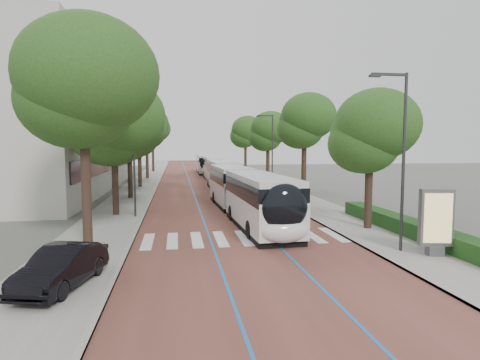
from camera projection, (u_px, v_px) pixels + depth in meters
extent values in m
plane|color=#51544C|center=(243.00, 243.00, 20.26)|extent=(160.00, 160.00, 0.00)
cube|color=brown|center=(199.00, 178.00, 59.61)|extent=(11.00, 140.00, 0.02)
cube|color=gray|center=(148.00, 179.00, 58.43)|extent=(4.00, 140.00, 0.12)
cube|color=gray|center=(249.00, 177.00, 60.78)|extent=(4.00, 140.00, 0.12)
cube|color=gray|center=(161.00, 178.00, 58.73)|extent=(0.20, 140.00, 0.14)
cube|color=gray|center=(236.00, 177.00, 60.48)|extent=(0.20, 140.00, 0.14)
cube|color=silver|center=(148.00, 241.00, 20.49)|extent=(0.55, 3.60, 0.01)
cube|color=silver|center=(172.00, 240.00, 20.68)|extent=(0.55, 3.60, 0.01)
cube|color=silver|center=(197.00, 239.00, 20.88)|extent=(0.55, 3.60, 0.01)
cube|color=silver|center=(221.00, 239.00, 21.07)|extent=(0.55, 3.60, 0.01)
cube|color=silver|center=(244.00, 238.00, 21.27)|extent=(0.55, 3.60, 0.01)
cube|color=silver|center=(267.00, 237.00, 21.46)|extent=(0.55, 3.60, 0.01)
cube|color=silver|center=(290.00, 236.00, 21.66)|extent=(0.55, 3.60, 0.01)
cube|color=silver|center=(312.00, 235.00, 21.85)|extent=(0.55, 3.60, 0.01)
cube|color=silver|center=(333.00, 234.00, 22.05)|extent=(0.55, 3.60, 0.01)
cube|color=#2160A9|center=(188.00, 178.00, 59.36)|extent=(0.12, 126.00, 0.01)
cube|color=#2160A9|center=(210.00, 178.00, 59.86)|extent=(0.12, 126.00, 0.01)
cube|color=#99968E|center=(27.00, 126.00, 44.15)|extent=(18.00, 40.00, 14.00)
cube|color=black|center=(113.00, 162.00, 45.91)|extent=(0.12, 38.00, 1.60)
cube|color=black|center=(113.00, 134.00, 45.63)|extent=(0.12, 38.00, 1.60)
cube|color=black|center=(112.00, 106.00, 45.35)|extent=(0.12, 38.00, 1.60)
cube|color=black|center=(111.00, 79.00, 45.09)|extent=(0.12, 38.00, 1.60)
cube|color=#173A14|center=(409.00, 227.00, 21.63)|extent=(1.20, 14.00, 0.80)
cylinder|color=#2D2E30|center=(403.00, 163.00, 18.01)|extent=(0.14, 0.14, 8.00)
cube|color=#2D2E30|center=(390.00, 74.00, 17.54)|extent=(1.70, 0.12, 0.12)
cube|color=#2D2E30|center=(375.00, 76.00, 17.44)|extent=(0.50, 0.20, 0.10)
cylinder|color=#2D2E30|center=(272.00, 153.00, 42.60)|extent=(0.14, 0.14, 8.00)
cube|color=#2D2E30|center=(265.00, 116.00, 42.14)|extent=(1.70, 0.12, 0.12)
cube|color=#2D2E30|center=(259.00, 116.00, 42.04)|extent=(0.50, 0.20, 0.10)
cylinder|color=#2D2E30|center=(134.00, 157.00, 26.82)|extent=(0.14, 0.14, 8.00)
cylinder|color=black|center=(86.00, 193.00, 18.85)|extent=(0.44, 0.44, 5.35)
ellipsoid|color=#254A17|center=(83.00, 88.00, 18.43)|extent=(6.40, 6.40, 5.44)
cylinder|color=black|center=(115.00, 184.00, 27.75)|extent=(0.44, 0.44, 4.46)
ellipsoid|color=#254A17|center=(114.00, 125.00, 27.39)|extent=(6.44, 6.44, 5.47)
cylinder|color=black|center=(130.00, 176.00, 36.61)|extent=(0.44, 0.44, 4.32)
ellipsoid|color=#254A17|center=(129.00, 132.00, 36.26)|extent=(5.87, 5.87, 4.99)
cylinder|color=black|center=(140.00, 169.00, 46.44)|extent=(0.44, 0.44, 4.34)
ellipsoid|color=#254A17|center=(139.00, 135.00, 46.10)|extent=(5.74, 5.74, 4.88)
cylinder|color=black|center=(147.00, 161.00, 58.21)|extent=(0.44, 0.44, 5.31)
ellipsoid|color=#254A17|center=(147.00, 127.00, 57.79)|extent=(5.78, 5.78, 4.91)
cylinder|color=black|center=(153.00, 158.00, 72.97)|extent=(0.44, 0.44, 5.19)
ellipsoid|color=#254A17|center=(153.00, 132.00, 72.56)|extent=(5.91, 5.91, 5.02)
cylinder|color=black|center=(368.00, 196.00, 23.26)|extent=(0.44, 0.44, 3.91)
ellipsoid|color=#254A17|center=(370.00, 135.00, 22.95)|extent=(4.81, 4.81, 4.09)
cylinder|color=black|center=(304.00, 174.00, 35.02)|extent=(0.44, 0.44, 4.84)
ellipsoid|color=#254A17|center=(304.00, 123.00, 34.64)|extent=(4.78, 4.78, 4.06)
cylinder|color=black|center=(268.00, 167.00, 48.81)|extent=(0.44, 0.44, 4.53)
ellipsoid|color=#254A17|center=(268.00, 133.00, 48.45)|extent=(4.79, 4.79, 4.08)
cylinder|color=black|center=(245.00, 161.00, 64.54)|extent=(0.44, 0.44, 4.84)
ellipsoid|color=#254A17|center=(245.00, 133.00, 64.15)|extent=(5.14, 5.14, 4.37)
cylinder|color=black|center=(242.00, 190.00, 28.38)|extent=(2.34, 1.00, 2.30)
cube|color=silver|center=(260.00, 208.00, 23.42)|extent=(2.91, 9.46, 1.82)
cube|color=black|center=(260.00, 189.00, 23.32)|extent=(2.94, 9.28, 0.97)
cube|color=silver|center=(260.00, 178.00, 23.26)|extent=(2.85, 9.27, 0.31)
cube|color=black|center=(260.00, 226.00, 23.51)|extent=(2.84, 9.08, 0.35)
cube|color=silver|center=(231.00, 190.00, 32.64)|extent=(2.84, 7.84, 1.82)
cube|color=black|center=(231.00, 176.00, 32.54)|extent=(2.87, 7.69, 0.97)
cube|color=silver|center=(231.00, 168.00, 32.49)|extent=(2.78, 7.69, 0.31)
cube|color=black|center=(231.00, 203.00, 32.74)|extent=(2.77, 7.53, 0.35)
ellipsoid|color=black|center=(284.00, 207.00, 18.93)|extent=(2.40, 1.20, 2.28)
ellipsoid|color=silver|center=(284.00, 231.00, 18.98)|extent=(2.39, 1.10, 1.14)
cylinder|color=black|center=(250.00, 230.00, 21.03)|extent=(0.34, 1.01, 1.00)
cylinder|color=black|center=(291.00, 228.00, 21.48)|extent=(0.34, 1.01, 1.00)
cylinder|color=black|center=(215.00, 197.00, 34.11)|extent=(0.34, 1.01, 1.00)
cylinder|color=black|center=(241.00, 197.00, 34.56)|extent=(0.34, 1.01, 1.00)
cylinder|color=black|center=(232.00, 213.00, 26.27)|extent=(0.34, 1.01, 1.00)
cylinder|color=black|center=(265.00, 212.00, 26.72)|extent=(0.34, 1.01, 1.00)
cube|color=silver|center=(222.00, 179.00, 43.63)|extent=(2.55, 12.01, 1.82)
cube|color=black|center=(222.00, 168.00, 43.53)|extent=(2.59, 11.77, 0.97)
cube|color=silver|center=(222.00, 163.00, 43.47)|extent=(2.50, 11.77, 0.31)
cube|color=black|center=(222.00, 189.00, 43.72)|extent=(2.50, 11.53, 0.35)
ellipsoid|color=black|center=(230.00, 176.00, 37.81)|extent=(2.35, 1.11, 2.28)
ellipsoid|color=silver|center=(230.00, 188.00, 37.86)|extent=(2.35, 1.01, 1.14)
cylinder|color=black|center=(215.00, 190.00, 39.97)|extent=(0.30, 1.00, 1.00)
cylinder|color=black|center=(238.00, 189.00, 40.33)|extent=(0.30, 1.00, 1.00)
cylinder|color=black|center=(209.00, 183.00, 47.25)|extent=(0.30, 1.00, 1.00)
cylinder|color=black|center=(228.00, 182.00, 47.61)|extent=(0.30, 1.00, 1.00)
cube|color=silver|center=(214.00, 171.00, 57.08)|extent=(2.62, 12.02, 1.82)
cube|color=black|center=(214.00, 163.00, 56.98)|extent=(2.65, 11.78, 0.97)
cube|color=silver|center=(214.00, 158.00, 56.92)|extent=(2.56, 11.78, 0.31)
cube|color=black|center=(214.00, 178.00, 57.17)|extent=(2.56, 11.54, 0.35)
ellipsoid|color=black|center=(218.00, 168.00, 51.25)|extent=(2.36, 1.12, 2.28)
ellipsoid|color=silver|center=(218.00, 177.00, 51.30)|extent=(2.36, 1.02, 1.14)
cylinder|color=black|center=(208.00, 178.00, 53.43)|extent=(0.31, 1.00, 1.00)
cylinder|color=black|center=(225.00, 178.00, 53.76)|extent=(0.31, 1.00, 1.00)
cylinder|color=black|center=(204.00, 174.00, 60.72)|extent=(0.31, 1.00, 1.00)
cylinder|color=black|center=(219.00, 174.00, 61.06)|extent=(0.31, 1.00, 1.00)
cube|color=silver|center=(205.00, 166.00, 70.21)|extent=(2.59, 12.02, 1.82)
cube|color=black|center=(205.00, 160.00, 70.11)|extent=(2.63, 11.78, 0.97)
cube|color=silver|center=(205.00, 156.00, 70.05)|extent=(2.54, 11.78, 0.31)
cube|color=black|center=(205.00, 172.00, 70.30)|extent=(2.54, 11.54, 0.35)
ellipsoid|color=black|center=(207.00, 163.00, 64.38)|extent=(2.36, 1.12, 2.28)
ellipsoid|color=silver|center=(207.00, 170.00, 64.43)|extent=(2.36, 1.02, 1.14)
cylinder|color=black|center=(199.00, 172.00, 66.56)|extent=(0.31, 1.00, 1.00)
cylinder|color=black|center=(213.00, 172.00, 66.90)|extent=(0.31, 1.00, 1.00)
cylinder|color=black|center=(197.00, 169.00, 73.85)|extent=(0.31, 1.00, 1.00)
cylinder|color=black|center=(210.00, 169.00, 74.19)|extent=(0.31, 1.00, 1.00)
cube|color=#59595B|center=(435.00, 250.00, 17.55)|extent=(0.74, 0.66, 0.43)
cube|color=#59595B|center=(436.00, 217.00, 17.43)|extent=(1.45, 0.65, 2.49)
cube|color=tan|center=(438.00, 218.00, 17.22)|extent=(1.17, 0.26, 2.16)
imported|color=black|center=(62.00, 267.00, 13.59)|extent=(2.49, 4.46, 1.39)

